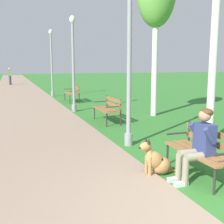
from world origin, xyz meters
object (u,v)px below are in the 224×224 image
(lamp_post_near, at_px, (129,63))
(lamp_post_mid, at_px, (73,63))
(park_bench_mid, at_px, (108,107))
(lamp_post_far, at_px, (52,62))
(park_bench_far, at_px, (73,92))
(dog_shepherd, at_px, (157,161))
(pedestrian_distant, at_px, (10,76))
(person_seated_on_near_bench, at_px, (199,142))
(park_bench_near, at_px, (203,148))

(lamp_post_near, distance_m, lamp_post_mid, 5.51)
(lamp_post_near, height_order, lamp_post_mid, lamp_post_mid)
(park_bench_mid, distance_m, lamp_post_far, 8.97)
(lamp_post_near, bearing_deg, park_bench_far, 86.92)
(park_bench_far, relative_size, lamp_post_far, 0.37)
(park_bench_mid, bearing_deg, lamp_post_mid, 103.40)
(park_bench_far, distance_m, lamp_post_near, 8.78)
(park_bench_far, distance_m, lamp_post_mid, 3.54)
(dog_shepherd, height_order, pedestrian_distant, pedestrian_distant)
(dog_shepherd, xyz_separation_m, lamp_post_mid, (0.13, 7.46, 1.77))
(person_seated_on_near_bench, relative_size, lamp_post_far, 0.31)
(lamp_post_near, xyz_separation_m, lamp_post_mid, (-0.15, 5.50, 0.03))
(lamp_post_near, bearing_deg, dog_shepherd, -98.26)
(park_bench_far, height_order, lamp_post_far, lamp_post_far)
(park_bench_near, xyz_separation_m, lamp_post_near, (-0.46, 2.26, 1.49))
(pedestrian_distant, bearing_deg, park_bench_mid, -81.39)
(park_bench_near, bearing_deg, dog_shepherd, 157.71)
(person_seated_on_near_bench, bearing_deg, dog_shepherd, 139.77)
(park_bench_mid, xyz_separation_m, lamp_post_far, (-0.63, 8.80, 1.59))
(lamp_post_mid, xyz_separation_m, lamp_post_far, (-0.01, 6.18, 0.07))
(dog_shepherd, xyz_separation_m, pedestrian_distant, (-2.28, 24.87, 0.58))
(lamp_post_far, bearing_deg, person_seated_on_near_bench, -88.32)
(park_bench_mid, bearing_deg, pedestrian_distant, 98.61)
(park_bench_near, relative_size, dog_shepherd, 1.80)
(park_bench_near, bearing_deg, park_bench_far, 89.99)
(park_bench_far, distance_m, pedestrian_distant, 14.60)
(person_seated_on_near_bench, relative_size, dog_shepherd, 1.50)
(lamp_post_mid, bearing_deg, park_bench_far, 78.94)
(park_bench_mid, xyz_separation_m, park_bench_far, (-0.01, 5.76, 0.00))
(park_bench_far, height_order, lamp_post_near, lamp_post_near)
(park_bench_mid, bearing_deg, lamp_post_near, -99.37)
(lamp_post_near, bearing_deg, park_bench_near, -78.40)
(park_bench_near, relative_size, lamp_post_near, 0.39)
(park_bench_near, height_order, park_bench_far, same)
(park_bench_near, height_order, lamp_post_far, lamp_post_far)
(lamp_post_near, bearing_deg, lamp_post_mid, 91.55)
(dog_shepherd, bearing_deg, lamp_post_near, 81.74)
(lamp_post_near, distance_m, pedestrian_distant, 23.09)
(person_seated_on_near_bench, bearing_deg, lamp_post_mid, 92.93)
(park_bench_near, bearing_deg, pedestrian_distant, 96.84)
(lamp_post_near, relative_size, lamp_post_mid, 0.99)
(person_seated_on_near_bench, height_order, lamp_post_far, lamp_post_far)
(lamp_post_mid, bearing_deg, park_bench_mid, -76.60)
(park_bench_near, height_order, lamp_post_near, lamp_post_near)
(person_seated_on_near_bench, height_order, dog_shepherd, person_seated_on_near_bench)
(park_bench_near, distance_m, dog_shepherd, 0.85)
(park_bench_mid, xyz_separation_m, dog_shepherd, (-0.76, -4.83, -0.25))
(park_bench_near, bearing_deg, person_seated_on_near_bench, -144.10)
(dog_shepherd, bearing_deg, park_bench_mid, 81.08)
(park_bench_far, xyz_separation_m, pedestrian_distant, (-3.02, 14.28, 0.33))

